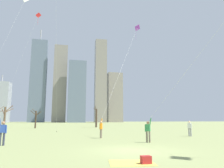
% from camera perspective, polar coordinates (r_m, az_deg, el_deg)
% --- Properties ---
extents(ground_plane, '(400.00, 400.00, 0.00)m').
position_cam_1_polar(ground_plane, '(12.78, 6.05, -17.21)').
color(ground_plane, '#848E56').
extents(kite_flyer_midfield_center_orange, '(8.70, 11.65, 16.97)m').
position_cam_1_polar(kite_flyer_midfield_center_orange, '(16.10, 17.48, -1.11)').
color(kite_flyer_midfield_center_orange, '#726656').
rests_on(kite_flyer_midfield_center_orange, ground).
extents(kite_flyer_midfield_right_purple, '(9.17, 13.30, 18.17)m').
position_cam_1_polar(kite_flyer_midfield_right_purple, '(23.82, 0.07, -3.51)').
color(kite_flyer_midfield_right_purple, '#726656').
rests_on(kite_flyer_midfield_right_purple, ground).
extents(bystander_far_off_by_trees, '(0.31, 0.48, 1.62)m').
position_cam_1_polar(bystander_far_off_by_trees, '(24.63, 20.00, -10.87)').
color(bystander_far_off_by_trees, gray).
rests_on(bystander_far_off_by_trees, ground).
extents(distant_kite_drifting_left_red, '(6.51, 1.80, 22.82)m').
position_cam_1_polar(distant_kite_drifting_left_red, '(46.08, -19.82, 14.89)').
color(distant_kite_drifting_left_red, red).
rests_on(distant_kite_drifting_left_red, ground).
extents(distant_kite_high_overhead_white, '(4.58, 5.88, 19.34)m').
position_cam_1_polar(distant_kite_high_overhead_white, '(34.02, -22.84, 18.69)').
color(distant_kite_high_overhead_white, white).
rests_on(distant_kite_high_overhead_white, ground).
extents(picnic_spot, '(1.98, 1.64, 0.31)m').
position_cam_1_polar(picnic_spot, '(9.14, 7.41, -19.69)').
color(picnic_spot, '#D8BF4C').
rests_on(picnic_spot, ground).
extents(bare_tree_center, '(2.12, 2.03, 4.05)m').
position_cam_1_polar(bare_tree_center, '(47.71, -19.68, -8.59)').
color(bare_tree_center, '#423326').
rests_on(bare_tree_center, ground).
extents(bare_tree_leftmost, '(0.79, 3.21, 4.97)m').
position_cam_1_polar(bare_tree_leftmost, '(51.01, -4.25, -8.74)').
color(bare_tree_leftmost, '#423326').
rests_on(bare_tree_leftmost, ground).
extents(bare_tree_left_of_center, '(2.29, 1.70, 4.58)m').
position_cam_1_polar(bare_tree_left_of_center, '(46.61, -26.61, -7.66)').
color(bare_tree_left_of_center, brown).
rests_on(bare_tree_left_of_center, ground).
extents(skyline_slender_spire, '(10.98, 7.36, 37.02)m').
position_cam_1_polar(skyline_slender_spire, '(161.60, 0.75, -3.58)').
color(skyline_slender_spire, gray).
rests_on(skyline_slender_spire, ground).
extents(skyline_tall_tower, '(11.65, 7.52, 41.61)m').
position_cam_1_polar(skyline_tall_tower, '(146.73, -9.33, -1.94)').
color(skyline_tall_tower, slate).
rests_on(skyline_tall_tower, ground).
extents(skyline_mid_tower_left, '(7.99, 6.20, 58.53)m').
position_cam_1_polar(skyline_mid_tower_left, '(150.62, -3.08, 1.01)').
color(skyline_mid_tower_left, gray).
rests_on(skyline_mid_tower_left, ground).
extents(skyline_squat_block, '(9.35, 6.51, 55.25)m').
position_cam_1_polar(skyline_squat_block, '(157.03, -13.70, 0.23)').
color(skyline_squat_block, gray).
rests_on(skyline_squat_block, ground).
extents(skyline_short_annex, '(11.22, 9.75, 31.93)m').
position_cam_1_polar(skyline_short_annex, '(161.32, -27.65, -4.30)').
color(skyline_short_annex, '#9EA3AD').
rests_on(skyline_short_annex, ground).
extents(skyline_wide_slab, '(11.01, 7.19, 67.98)m').
position_cam_1_polar(skyline_wide_slab, '(161.97, -19.07, 0.92)').
color(skyline_wide_slab, slate).
rests_on(skyline_wide_slab, ground).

